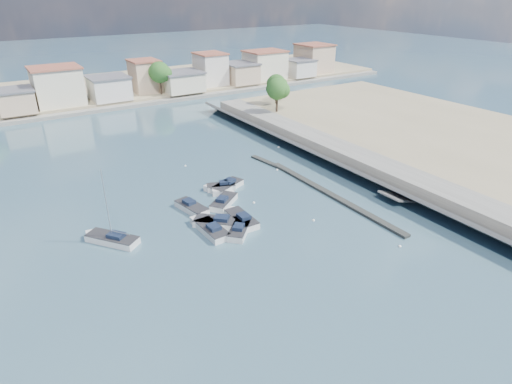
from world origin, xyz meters
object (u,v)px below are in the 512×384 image
at_px(motorboat_b, 225,201).
at_px(motorboat_d, 226,187).
at_px(motorboat_h, 240,229).
at_px(motorboat_f, 219,187).
at_px(motorboat_c, 215,222).
at_px(motorboat_e, 211,229).
at_px(motorboat_g, 193,208).
at_px(sailboat, 110,239).
at_px(motorboat_a, 240,218).

bearing_deg(motorboat_b, motorboat_d, 58.55).
bearing_deg(motorboat_h, motorboat_f, 73.44).
bearing_deg(motorboat_c, motorboat_e, -135.57).
distance_m(motorboat_d, motorboat_f, 0.93).
height_order(motorboat_g, sailboat, sailboat).
relative_size(motorboat_a, motorboat_d, 1.04).
xyz_separation_m(motorboat_b, motorboat_c, (-3.65, -4.24, 0.00)).
relative_size(motorboat_f, motorboat_g, 0.77).
relative_size(motorboat_b, motorboat_h, 1.09).
xyz_separation_m(motorboat_g, sailboat, (-10.81, -1.66, 0.03)).
bearing_deg(motorboat_c, motorboat_f, 58.73).
bearing_deg(motorboat_f, motorboat_e, -123.28).
xyz_separation_m(motorboat_b, motorboat_e, (-4.81, -5.38, 0.00)).
xyz_separation_m(motorboat_g, motorboat_h, (2.43, -7.56, -0.00)).
bearing_deg(motorboat_a, motorboat_c, 165.17).
bearing_deg(motorboat_g, motorboat_h, -72.16).
xyz_separation_m(motorboat_a, motorboat_b, (0.61, 5.04, -0.00)).
relative_size(motorboat_b, motorboat_d, 0.90).
bearing_deg(motorboat_a, motorboat_b, 83.10).
distance_m(motorboat_e, sailboat, 11.13).
height_order(motorboat_e, sailboat, sailboat).
bearing_deg(motorboat_g, motorboat_d, 26.69).
relative_size(motorboat_b, motorboat_c, 0.92).
bearing_deg(motorboat_a, motorboat_e, -175.44).
bearing_deg(motorboat_b, sailboat, -175.23).
bearing_deg(motorboat_g, motorboat_f, 33.16).
bearing_deg(motorboat_h, motorboat_a, 58.64).
relative_size(motorboat_a, motorboat_c, 1.06).
relative_size(motorboat_f, motorboat_h, 0.96).
distance_m(motorboat_c, motorboat_f, 9.87).
distance_m(motorboat_d, motorboat_g, 7.40).
height_order(motorboat_b, sailboat, sailboat).
relative_size(motorboat_c, sailboat, 0.61).
xyz_separation_m(motorboat_d, motorboat_h, (-4.18, -10.89, 0.00)).
xyz_separation_m(motorboat_e, motorboat_h, (2.90, -1.79, 0.00)).
height_order(motorboat_e, motorboat_g, same).
xyz_separation_m(motorboat_a, motorboat_d, (2.89, 8.76, -0.00)).
xyz_separation_m(motorboat_a, sailboat, (-14.54, 3.78, 0.03)).
relative_size(motorboat_c, motorboat_e, 0.95).
xyz_separation_m(motorboat_e, motorboat_f, (6.28, 9.57, -0.00)).
distance_m(motorboat_f, motorboat_h, 11.85).
distance_m(motorboat_h, sailboat, 14.50).
bearing_deg(sailboat, motorboat_b, 4.77).
height_order(motorboat_a, motorboat_h, same).
height_order(motorboat_b, motorboat_h, same).
relative_size(motorboat_b, motorboat_f, 1.14).
bearing_deg(motorboat_d, motorboat_a, -108.23).
height_order(motorboat_c, motorboat_g, same).
distance_m(motorboat_f, sailboat, 17.50).
bearing_deg(motorboat_b, motorboat_a, -96.90).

